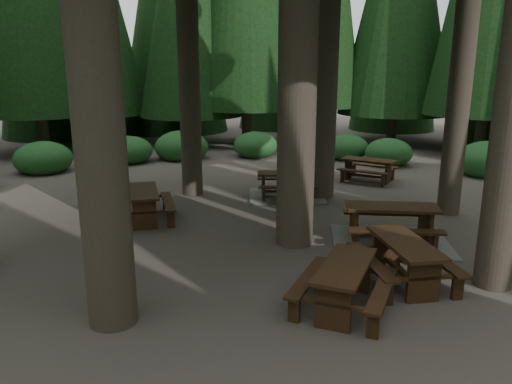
{
  "coord_description": "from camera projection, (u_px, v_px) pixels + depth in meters",
  "views": [
    {
      "loc": [
        -1.46,
        -10.45,
        4.01
      ],
      "look_at": [
        -0.02,
        0.73,
        1.1
      ],
      "focal_mm": 35.0,
      "sensor_mm": 36.0,
      "label": 1
    }
  ],
  "objects": [
    {
      "name": "picnic_table_c",
      "position": [
        286.0,
        189.0,
        15.4
      ],
      "size": [
        2.48,
        2.13,
        0.77
      ],
      "rotation": [
        0.0,
        0.0,
        -0.11
      ],
      "color": "gray",
      "rests_on": "ground"
    },
    {
      "name": "ground",
      "position": [
        261.0,
        247.0,
        11.22
      ],
      "size": [
        80.0,
        80.0,
        0.0
      ],
      "primitive_type": "plane",
      "color": "#514841",
      "rests_on": "ground"
    },
    {
      "name": "picnic_table_d",
      "position": [
        368.0,
        167.0,
        17.43
      ],
      "size": [
        2.3,
        2.23,
        0.78
      ],
      "rotation": [
        0.0,
        0.0,
        -0.65
      ],
      "color": "#341B0F",
      "rests_on": "ground"
    },
    {
      "name": "picnic_table_e",
      "position": [
        344.0,
        279.0,
        8.28
      ],
      "size": [
        2.23,
        2.37,
        0.81
      ],
      "rotation": [
        0.0,
        0.0,
        1.04
      ],
      "color": "#341B0F",
      "rests_on": "ground"
    },
    {
      "name": "shrub_ring",
      "position": [
        286.0,
        219.0,
        11.93
      ],
      "size": [
        23.86,
        24.64,
        1.49
      ],
      "color": "#206030",
      "rests_on": "ground"
    },
    {
      "name": "picnic_table_b",
      "position": [
        143.0,
        201.0,
        12.99
      ],
      "size": [
        1.75,
        2.08,
        0.83
      ],
      "rotation": [
        0.0,
        0.0,
        1.69
      ],
      "color": "#341B0F",
      "rests_on": "ground"
    },
    {
      "name": "picnic_table_f",
      "position": [
        404.0,
        256.0,
        9.24
      ],
      "size": [
        1.62,
        1.98,
        0.84
      ],
      "rotation": [
        0.0,
        0.0,
        -1.54
      ],
      "color": "#341B0F",
      "rests_on": "ground"
    },
    {
      "name": "picnic_table_a",
      "position": [
        391.0,
        230.0,
        11.42
      ],
      "size": [
        3.03,
        2.69,
        0.89
      ],
      "rotation": [
        0.0,
        0.0,
        -0.22
      ],
      "color": "gray",
      "rests_on": "ground"
    }
  ]
}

